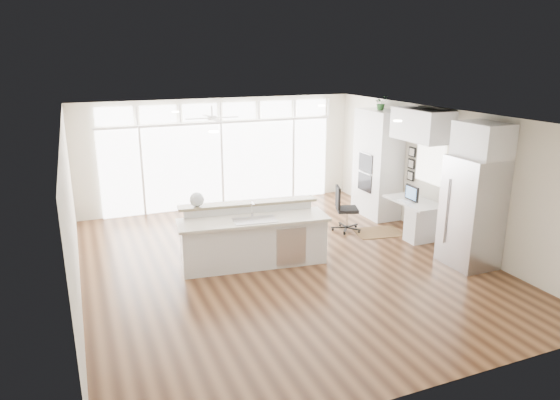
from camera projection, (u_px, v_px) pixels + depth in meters
name	position (u px, v px, depth m)	size (l,w,h in m)	color
floor	(283.00, 263.00, 9.26)	(7.00, 8.00, 0.02)	#3C2212
ceiling	(283.00, 116.00, 8.50)	(7.00, 8.00, 0.02)	white
wall_back	(221.00, 153.00, 12.43)	(7.00, 0.04, 2.70)	beige
wall_front	(428.00, 284.00, 5.33)	(7.00, 0.04, 2.70)	beige
wall_left	(71.00, 216.00, 7.59)	(0.04, 8.00, 2.70)	beige
wall_right	(441.00, 175.00, 10.17)	(0.04, 8.00, 2.70)	beige
glass_wall	(222.00, 165.00, 12.46)	(5.80, 0.06, 2.08)	white
transom_row	(220.00, 112.00, 12.08)	(5.90, 0.06, 0.40)	white
desk_window	(430.00, 163.00, 10.36)	(0.04, 0.85, 0.85)	white
ceiling_fan	(212.00, 113.00, 10.86)	(1.16, 1.16, 0.32)	silver
recessed_lights	(278.00, 116.00, 8.68)	(3.40, 3.00, 0.02)	white
oven_cabinet	(378.00, 164.00, 11.67)	(0.64, 1.20, 2.50)	silver
desk_nook	(413.00, 218.00, 10.57)	(0.72, 1.30, 0.76)	silver
upper_cabinets	(422.00, 125.00, 10.03)	(0.64, 1.30, 0.64)	silver
refrigerator	(472.00, 212.00, 8.93)	(0.76, 0.90, 2.00)	silver
fridge_cabinet	(483.00, 140.00, 8.58)	(0.64, 0.90, 0.60)	silver
framed_photos	(411.00, 164.00, 10.95)	(0.06, 0.22, 0.80)	black
kitchen_island	(254.00, 237.00, 9.03)	(2.71, 1.02, 1.07)	silver
rug	(378.00, 232.00, 10.80)	(0.99, 0.71, 0.01)	#392412
office_chair	(347.00, 209.00, 10.80)	(0.51, 0.47, 0.99)	black
fishbowl	(197.00, 199.00, 8.97)	(0.26, 0.26, 0.26)	silver
monitor	(412.00, 193.00, 10.38)	(0.07, 0.43, 0.35)	black
keyboard	(405.00, 202.00, 10.37)	(0.13, 0.36, 0.02)	white
potted_plant	(381.00, 104.00, 11.28)	(0.29, 0.32, 0.25)	#29602A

